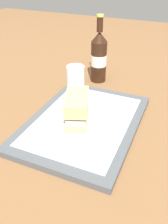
# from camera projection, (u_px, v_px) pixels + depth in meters

# --- Properties ---
(ground_plane) EXTENTS (3.00, 3.00, 0.00)m
(ground_plane) POSITION_uv_depth(u_px,v_px,m) (84.00, 125.00, 0.76)
(ground_plane) COLOR brown
(tray) EXTENTS (0.44, 0.32, 0.02)m
(tray) POSITION_uv_depth(u_px,v_px,m) (84.00, 123.00, 0.76)
(tray) COLOR #4C5156
(tray) RESTS_ON ground_plane
(placemat) EXTENTS (0.38, 0.27, 0.00)m
(placemat) POSITION_uv_depth(u_px,v_px,m) (84.00, 120.00, 0.75)
(placemat) COLOR silver
(placemat) RESTS_ON tray
(plate) EXTENTS (0.19, 0.19, 0.01)m
(plate) POSITION_uv_depth(u_px,v_px,m) (77.00, 123.00, 0.73)
(plate) COLOR white
(plate) RESTS_ON placemat
(sandwich) EXTENTS (0.14, 0.11, 0.08)m
(sandwich) POSITION_uv_depth(u_px,v_px,m) (77.00, 108.00, 0.70)
(sandwich) COLOR tan
(sandwich) RESTS_ON plate
(beer_glass) EXTENTS (0.06, 0.06, 0.12)m
(beer_glass) POSITION_uv_depth(u_px,v_px,m) (76.00, 82.00, 0.82)
(beer_glass) COLOR silver
(beer_glass) RESTS_ON placemat
(napkin_folded) EXTENTS (0.09, 0.07, 0.01)m
(napkin_folded) POSITION_uv_depth(u_px,v_px,m) (116.00, 114.00, 0.78)
(napkin_folded) COLOR white
(napkin_folded) RESTS_ON placemat
(beer_bottle) EXTENTS (0.07, 0.07, 0.27)m
(beer_bottle) POSITION_uv_depth(u_px,v_px,m) (99.00, 57.00, 0.98)
(beer_bottle) COLOR black
(beer_bottle) RESTS_ON ground_plane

